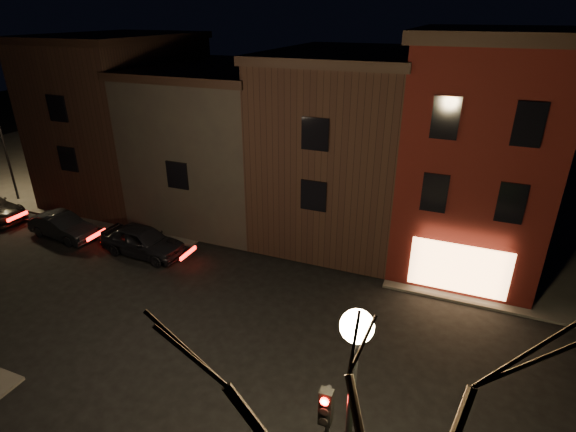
{
  "coord_description": "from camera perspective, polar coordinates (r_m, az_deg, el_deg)",
  "views": [
    {
      "loc": [
        7.44,
        -12.23,
        11.25
      ],
      "look_at": [
        0.83,
        4.05,
        3.2
      ],
      "focal_mm": 28.0,
      "sensor_mm": 36.0,
      "label": 1
    }
  ],
  "objects": [
    {
      "name": "parked_car_a",
      "position": [
        23.68,
        -17.97,
        -2.99
      ],
      "size": [
        4.54,
        2.01,
        1.52
      ],
      "primitive_type": "imported",
      "rotation": [
        0.0,
        0.0,
        1.52
      ],
      "color": "black",
      "rests_on": "ground"
    },
    {
      "name": "row_building_a",
      "position": [
        24.35,
        7.27,
        9.15
      ],
      "size": [
        7.3,
        10.3,
        9.4
      ],
      "color": "black",
      "rests_on": "ground"
    },
    {
      "name": "sidewalk_far_left",
      "position": [
        43.78,
        -17.9,
        8.63
      ],
      "size": [
        30.0,
        30.0,
        0.12
      ],
      "primitive_type": "cube",
      "color": "#2D2B28",
      "rests_on": "ground"
    },
    {
      "name": "parked_car_b",
      "position": [
        27.09,
        -26.72,
        -1.18
      ],
      "size": [
        4.16,
        1.8,
        1.33
      ],
      "primitive_type": "imported",
      "rotation": [
        0.0,
        0.0,
        1.47
      ],
      "color": "black",
      "rests_on": "ground"
    },
    {
      "name": "street_lamp_near",
      "position": [
        8.79,
        8.26,
        -19.43
      ],
      "size": [
        0.6,
        0.6,
        6.48
      ],
      "color": "black",
      "rests_on": "sidewalk_near_right"
    },
    {
      "name": "ground",
      "position": [
        18.21,
        -7.46,
        -13.8
      ],
      "size": [
        120.0,
        120.0,
        0.0
      ],
      "primitive_type": "plane",
      "color": "black",
      "rests_on": "ground"
    },
    {
      "name": "corner_building",
      "position": [
        22.48,
        22.93,
        7.59
      ],
      "size": [
        6.5,
        8.5,
        10.5
      ],
      "color": "#4A100D",
      "rests_on": "ground"
    },
    {
      "name": "row_building_c",
      "position": [
        31.18,
        -19.9,
        11.79
      ],
      "size": [
        7.3,
        10.3,
        9.9
      ],
      "color": "black",
      "rests_on": "ground"
    },
    {
      "name": "row_building_b",
      "position": [
        27.17,
        -7.88,
        9.64
      ],
      "size": [
        7.8,
        10.3,
        8.4
      ],
      "color": "black",
      "rests_on": "ground"
    }
  ]
}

